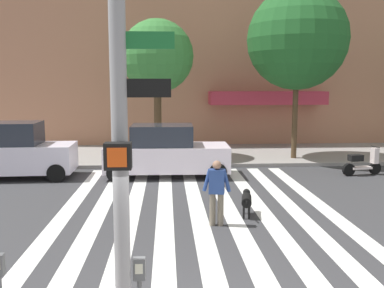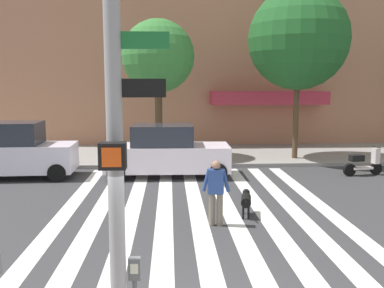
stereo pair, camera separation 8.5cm
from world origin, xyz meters
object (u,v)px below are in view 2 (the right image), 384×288
parked_car_behind_first (166,152)px  street_tree_nearest (158,57)px  pedestrian_dog_walker (216,189)px  street_tree_middle (298,39)px  traffic_light_pole (113,81)px  parked_car_near_curb (9,151)px  parked_scooter (363,163)px  dog_on_leash (246,200)px

parked_car_behind_first → street_tree_nearest: (-0.37, 3.49, 3.78)m
parked_car_behind_first → pedestrian_dog_walker: (1.25, -5.85, -0.00)m
street_tree_middle → traffic_light_pole: bearing=-113.6°
parked_car_near_curb → parked_car_behind_first: parked_car_near_curb is taller
traffic_light_pole → parked_car_behind_first: (0.46, 11.49, -2.59)m
parked_scooter → dog_on_leash: 7.26m
parked_scooter → pedestrian_dog_walker: 8.43m
street_tree_middle → pedestrian_dog_walker: size_ratio=4.58×
traffic_light_pole → dog_on_leash: traffic_light_pole is taller
traffic_light_pole → parked_car_near_curb: (-5.41, 11.49, -2.52)m
parked_car_near_curb → street_tree_middle: bearing=13.9°
parked_car_behind_first → dog_on_leash: bearing=-67.3°
parked_car_near_curb → street_tree_nearest: size_ratio=0.76×
parked_car_near_curb → street_tree_middle: 12.83m
parked_car_behind_first → dog_on_leash: 5.57m
parked_car_behind_first → pedestrian_dog_walker: bearing=-77.9°
street_tree_middle → pedestrian_dog_walker: bearing=-117.6°
parked_car_behind_first → parked_scooter: parked_car_behind_first is taller
traffic_light_pole → street_tree_middle: 15.80m
traffic_light_pole → parked_car_behind_first: traffic_light_pole is taller
parked_scooter → street_tree_middle: (-1.74, 3.16, 4.96)m
street_tree_middle → pedestrian_dog_walker: (-4.56, -8.73, -4.51)m
street_tree_middle → dog_on_leash: bearing=-114.6°
pedestrian_dog_walker → parked_car_behind_first: bearing=102.1°
parked_car_behind_first → dog_on_leash: size_ratio=4.38×
street_tree_nearest → parked_car_near_curb: bearing=-147.6°
traffic_light_pole → dog_on_leash: (2.61, 6.37, -3.08)m
parked_scooter → parked_car_near_curb: bearing=178.8°
traffic_light_pole → parked_scooter: traffic_light_pole is taller
traffic_light_pole → dog_on_leash: 7.54m
parked_car_near_curb → parked_scooter: bearing=-1.2°
parked_car_near_curb → street_tree_middle: size_ratio=0.63×
street_tree_nearest → pedestrian_dog_walker: (1.62, -9.34, -3.78)m
pedestrian_dog_walker → street_tree_nearest: bearing=99.9°
parked_car_behind_first → street_tree_middle: street_tree_middle is taller
parked_car_behind_first → street_tree_middle: 7.90m
street_tree_middle → street_tree_nearest: bearing=174.4°
parked_car_behind_first → pedestrian_dog_walker: 5.98m
parked_scooter → dog_on_leash: size_ratio=1.52×
street_tree_middle → parked_scooter: bearing=-61.1°
parked_scooter → street_tree_middle: bearing=118.9°
parked_car_behind_first → street_tree_middle: (5.81, 2.88, 4.51)m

